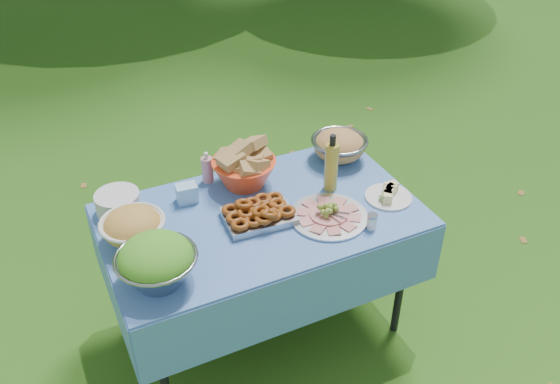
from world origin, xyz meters
The scene contains 14 objects.
ground centered at (0.00, 0.00, 0.00)m, with size 80.00×80.00×0.00m, color black.
picnic_table centered at (0.00, 0.00, 0.38)m, with size 1.46×0.86×0.76m, color #84B9FF.
salad_bowl centered at (-0.56, -0.23, 0.87)m, with size 0.33×0.33×0.21m, color gray, non-canonical shape.
pasta_bowl_white centered at (-0.58, 0.06, 0.84)m, with size 0.28×0.28×0.16m, color silver, non-canonical shape.
plate_stack centered at (-0.59, 0.30, 0.81)m, with size 0.21×0.21×0.10m, color silver.
wipes_box centered at (-0.28, 0.25, 0.81)m, with size 0.10×0.07×0.09m, color #9ACDF0.
sanitizer_bottle centered at (-0.13, 0.37, 0.84)m, with size 0.06×0.06×0.16m, color #CD858F.
bread_bowl centered at (0.02, 0.26, 0.87)m, with size 0.32×0.32×0.21m, color #F54820, non-canonical shape.
pasta_bowl_steel centered at (0.57, 0.27, 0.84)m, with size 0.29×0.29×0.16m, color gray, non-canonical shape.
fried_tray centered at (-0.03, -0.04, 0.80)m, with size 0.31×0.22×0.07m, color #ACABAF.
charcuterie_platter centered at (0.27, -0.16, 0.80)m, with size 0.36×0.36×0.08m, color silver.
oil_bottle centered at (0.39, 0.04, 0.91)m, with size 0.07×0.07×0.30m, color gold.
cheese_plate centered at (0.61, -0.15, 0.79)m, with size 0.23×0.23×0.06m, color silver.
shaker centered at (0.40, -0.31, 0.80)m, with size 0.05×0.05×0.08m, color white.
Camera 1 is at (-0.87, -2.02, 2.44)m, focal length 38.00 mm.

